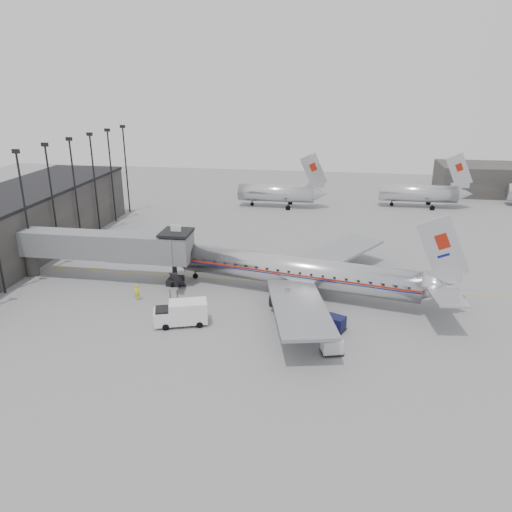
{
  "coord_description": "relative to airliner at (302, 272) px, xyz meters",
  "views": [
    {
      "loc": [
        8.64,
        -48.49,
        23.11
      ],
      "look_at": [
        -0.0,
        5.81,
        3.2
      ],
      "focal_mm": 35.0,
      "sensor_mm": 36.0,
      "label": 1
    }
  ],
  "objects": [
    {
      "name": "distant_aircraft_near",
      "position": [
        -7.39,
        39.13,
        0.05
      ],
      "size": [
        16.39,
        3.2,
        10.26
      ],
      "color": "silver",
      "rests_on": "ground"
    },
    {
      "name": "service_van",
      "position": [
        -11.08,
        -9.12,
        -1.41
      ],
      "size": [
        5.53,
        3.48,
        2.43
      ],
      "rotation": [
        0.0,
        0.0,
        0.31
      ],
      "color": "white",
      "rests_on": "ground"
    },
    {
      "name": "floodlight_masts",
      "position": [
        -33.1,
        10.13,
        5.68
      ],
      "size": [
        0.9,
        42.25,
        15.25
      ],
      "color": "black",
      "rests_on": "ground"
    },
    {
      "name": "distant_aircraft_mid",
      "position": [
        18.61,
        43.13,
        0.05
      ],
      "size": [
        16.39,
        3.2,
        10.26
      ],
      "color": "silver",
      "rests_on": "ground"
    },
    {
      "name": "ramp_worker",
      "position": [
        -17.57,
        -4.33,
        -1.8
      ],
      "size": [
        0.77,
        0.65,
        1.78
      ],
      "primitive_type": "imported",
      "rotation": [
        0.0,
        0.0,
        0.42
      ],
      "color": "yellow",
      "rests_on": "ground"
    },
    {
      "name": "jet_bridge",
      "position": [
        -22.26,
        0.8,
        1.49
      ],
      "size": [
        21.0,
        6.2,
        7.1
      ],
      "color": "slate",
      "rests_on": "ground"
    },
    {
      "name": "airliner",
      "position": [
        0.0,
        0.0,
        0.0
      ],
      "size": [
        33.43,
        30.68,
        10.68
      ],
      "rotation": [
        0.0,
        0.0,
        -0.2
      ],
      "color": "silver",
      "rests_on": "ground"
    },
    {
      "name": "ground",
      "position": [
        -5.6,
        -2.87,
        -2.69
      ],
      "size": [
        160.0,
        160.0,
        0.0
      ],
      "primitive_type": "plane",
      "color": "slate",
      "rests_on": "ground"
    },
    {
      "name": "baggage_cart_white",
      "position": [
        3.59,
        -12.33,
        -1.91
      ],
      "size": [
        2.16,
        1.85,
        1.45
      ],
      "rotation": [
        0.0,
        0.0,
        0.27
      ],
      "color": "silver",
      "rests_on": "ground"
    },
    {
      "name": "apron_line",
      "position": [
        -2.6,
        3.13,
        -2.68
      ],
      "size": [
        60.0,
        0.15,
        0.01
      ],
      "primitive_type": "cube",
      "rotation": [
        0.0,
        0.0,
        1.57
      ],
      "color": "gold",
      "rests_on": "ground"
    },
    {
      "name": "terminal",
      "position": [
        -39.6,
        7.13,
        1.31
      ],
      "size": [
        12.0,
        46.0,
        8.0
      ],
      "primitive_type": "cube",
      "color": "#343130",
      "rests_on": "ground"
    },
    {
      "name": "baggage_cart_navy",
      "position": [
        3.82,
        -7.99,
        -1.89
      ],
      "size": [
        2.32,
        2.1,
        1.49
      ],
      "rotation": [
        0.0,
        0.0,
        -0.42
      ],
      "color": "#0E1039",
      "rests_on": "ground"
    }
  ]
}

